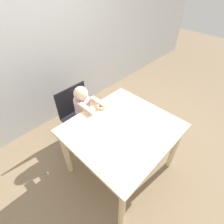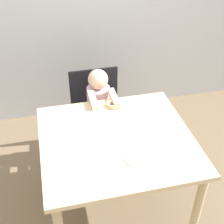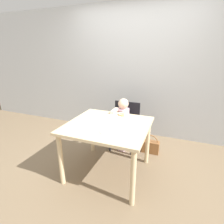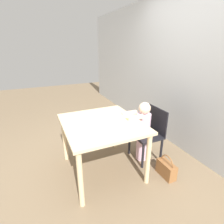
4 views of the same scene
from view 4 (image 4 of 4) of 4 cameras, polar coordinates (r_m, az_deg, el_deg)
ground_plane at (r=2.66m, az=-3.03°, el=-18.13°), size 12.00×12.00×0.00m
wall_back at (r=2.94m, az=24.38°, el=10.86°), size 8.00×0.05×2.50m
dining_table at (r=2.30m, az=-3.34°, el=-5.63°), size 1.05×0.97×0.74m
chair at (r=2.73m, az=12.01°, el=-6.54°), size 0.45×0.39×0.81m
child_figure at (r=2.64m, az=10.03°, el=-6.02°), size 0.22×0.42×0.93m
donut at (r=2.35m, az=5.65°, el=-1.90°), size 0.10×0.10×0.04m
napkin at (r=2.39m, az=1.14°, el=-1.90°), size 0.30×0.30×0.00m
handbag at (r=2.59m, az=17.31°, el=-17.26°), size 0.28×0.13×0.32m
plate at (r=2.14m, az=-8.11°, el=-4.97°), size 0.16×0.16×0.01m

